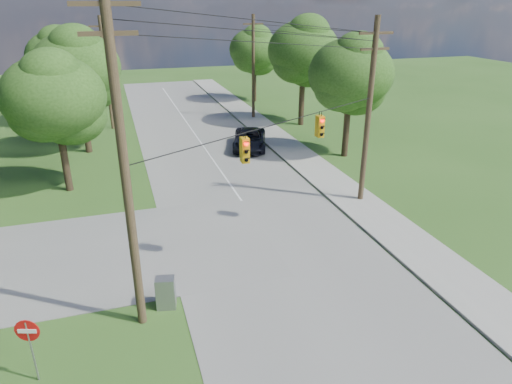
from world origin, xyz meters
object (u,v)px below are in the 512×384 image
object	(u,v)px
pole_north_w	(106,73)
car_main_north	(250,139)
pole_ne	(369,111)
pole_north_e	(253,67)
do_not_enter_sign	(29,337)
control_cabinet	(166,293)
pole_sw	(124,166)

from	to	relation	value
pole_north_w	car_main_north	bearing A→B (deg)	-43.57
pole_ne	pole_north_w	xyz separation A→B (m)	(-13.90, 22.00, -0.34)
pole_north_e	do_not_enter_sign	bearing A→B (deg)	-118.16
pole_north_e	control_cabinet	xyz separation A→B (m)	(-12.51, -29.00, -4.46)
pole_north_e	car_main_north	size ratio (longest dim) A/B	1.82
do_not_enter_sign	car_main_north	bearing A→B (deg)	76.03
pole_ne	pole_north_w	distance (m)	26.03
control_cabinet	do_not_enter_sign	world-z (taller)	do_not_enter_sign
pole_sw	pole_north_e	size ratio (longest dim) A/B	1.20
car_main_north	control_cabinet	world-z (taller)	car_main_north
pole_north_e	pole_ne	bearing A→B (deg)	-90.00
control_cabinet	pole_north_w	bearing A→B (deg)	104.95
pole_sw	control_cabinet	size ratio (longest dim) A/B	9.01
pole_ne	pole_north_e	xyz separation A→B (m)	(-0.00, 22.00, -0.34)
pole_north_e	car_main_north	distance (m)	11.41
control_cabinet	pole_north_e	bearing A→B (deg)	78.87
pole_north_e	do_not_enter_sign	xyz separation A→B (m)	(-16.90, -31.56, -3.42)
pole_sw	do_not_enter_sign	xyz separation A→B (m)	(-3.40, -1.96, -4.52)
pole_north_e	car_main_north	bearing A→B (deg)	-108.80
pole_sw	pole_north_w	bearing A→B (deg)	90.77
pole_sw	control_cabinet	world-z (taller)	pole_sw
pole_north_w	pole_sw	bearing A→B (deg)	-89.23
pole_ne	car_main_north	world-z (taller)	pole_ne
pole_north_e	car_main_north	xyz separation A→B (m)	(-3.40, -9.99, -4.33)
pole_sw	control_cabinet	bearing A→B (deg)	31.26
pole_north_e	pole_north_w	bearing A→B (deg)	180.00
pole_sw	do_not_enter_sign	size ratio (longest dim) A/B	5.12
car_main_north	pole_ne	bearing A→B (deg)	-55.92
do_not_enter_sign	pole_sw	bearing A→B (deg)	48.07
pole_sw	pole_north_e	world-z (taller)	pole_sw
pole_north_w	control_cabinet	distance (m)	29.37
pole_ne	do_not_enter_sign	distance (m)	19.78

